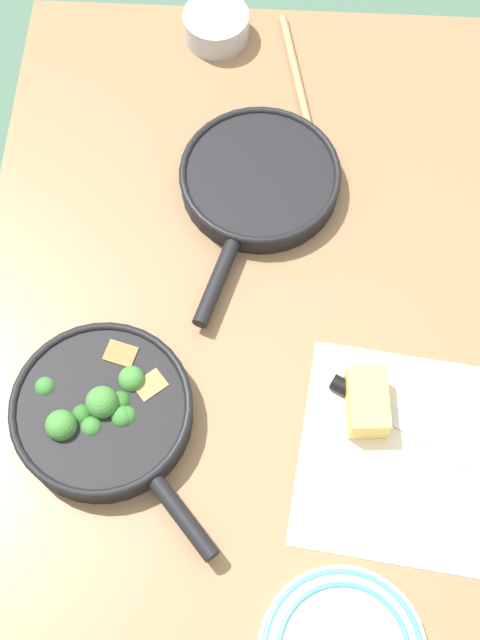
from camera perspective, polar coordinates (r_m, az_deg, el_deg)
ground_plane at (r=2.08m, az=0.00°, el=-9.12°), size 14.00×14.00×0.00m
dining_table_red at (r=1.44m, az=0.00°, el=-1.79°), size 1.28×0.83×0.77m
skillet_broccoli at (r=1.30m, az=-8.70°, el=-5.81°), size 0.34×0.31×0.08m
skillet_eggs at (r=1.46m, az=1.24°, el=8.93°), size 0.40×0.26×0.04m
wooden_spoon at (r=1.56m, az=4.32°, el=12.62°), size 0.37×0.11×0.02m
parchment_sheet at (r=1.31m, az=10.18°, el=-8.47°), size 0.34×0.32×0.00m
grater_knife at (r=1.32m, az=9.59°, el=-5.89°), size 0.15×0.25×0.02m
cheese_block at (r=1.30m, az=8.13°, el=-5.26°), size 0.10×0.06×0.05m
prep_bowl_steel at (r=1.66m, az=-1.54°, el=18.33°), size 0.12×0.12×0.05m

